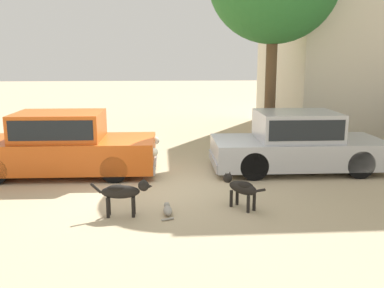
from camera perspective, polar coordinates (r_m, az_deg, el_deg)
ground_plane at (r=9.28m, az=-3.92°, el=-5.76°), size 80.00×80.00×0.00m
parked_sedan_nearest at (r=10.57m, az=-16.92°, el=-0.00°), size 4.50×1.79×1.48m
parked_sedan_second at (r=10.78m, az=13.78°, el=0.29°), size 4.26×1.82×1.45m
stray_dog_spotted at (r=7.62m, az=-9.04°, el=-6.24°), size 1.08×0.21×0.68m
stray_dog_tan at (r=7.97m, az=6.54°, el=-5.70°), size 0.69×0.87×0.62m
stray_cat at (r=7.74m, az=-3.26°, el=-8.73°), size 0.22×0.60×0.17m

